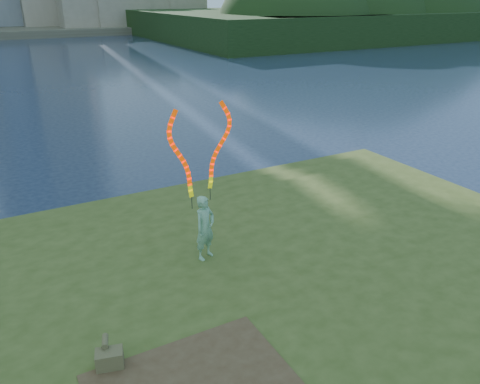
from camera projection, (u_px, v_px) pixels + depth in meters
ground at (233, 297)px, 11.05m from camera, size 320.00×320.00×0.00m
grassy_knoll at (288, 344)px, 9.06m from camera, size 20.00×18.00×0.80m
wooded_hill at (367, 32)px, 85.68m from camera, size 78.00×50.00×63.00m
woman_with_ribbons at (203, 202)px, 10.64m from camera, size 1.86×0.87×3.97m
canvas_bag at (109, 358)px, 7.83m from camera, size 0.51×0.58×0.43m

